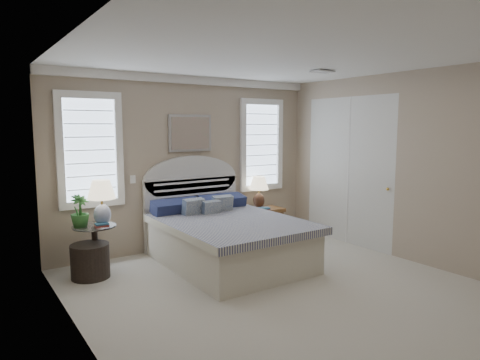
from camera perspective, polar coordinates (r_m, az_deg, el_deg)
name	(u,v)px	position (r m, az deg, el deg)	size (l,w,h in m)	color
floor	(291,294)	(5.13, 6.87, -14.92)	(4.50, 5.00, 0.01)	beige
ceiling	(295,54)	(4.82, 7.37, 16.36)	(4.50, 5.00, 0.01)	white
wall_back	(190,163)	(6.87, -6.72, 2.31)	(4.50, 0.02, 2.70)	tan
wall_left	(85,197)	(3.74, -19.95, -2.12)	(0.02, 5.00, 2.70)	tan
wall_right	(415,168)	(6.49, 22.29, 1.54)	(0.02, 5.00, 2.70)	tan
crown_molding	(190,80)	(6.84, -6.72, 13.11)	(4.50, 0.08, 0.12)	white
hvac_vent	(322,71)	(6.21, 10.93, 14.02)	(0.30, 0.20, 0.02)	#B2B2B2
switch_plate	(133,179)	(6.50, -14.10, 0.09)	(0.08, 0.01, 0.12)	white
window_left	(90,150)	(6.28, -19.37, 3.79)	(0.90, 0.06, 1.60)	silver
window_right	(261,145)	(7.58, 2.81, 4.69)	(0.90, 0.06, 1.60)	silver
painting	(190,133)	(6.81, -6.62, 6.23)	(0.74, 0.04, 0.58)	silver
closet_door	(348,171)	(7.22, 14.22, 1.18)	(0.02, 1.80, 2.40)	silver
bed	(225,235)	(6.13, -2.08, -7.39)	(1.72, 2.28, 1.47)	beige
side_table_left	(95,244)	(6.03, -18.77, -8.03)	(0.56, 0.56, 0.63)	black
nightstand_right	(267,216)	(7.41, 3.66, -4.85)	(0.50, 0.40, 0.53)	brown
floor_pot	(90,261)	(5.87, -19.34, -10.15)	(0.48, 0.48, 0.44)	black
lamp_left	(102,197)	(5.92, -17.96, -2.22)	(0.45, 0.45, 0.60)	silver
lamp_right	(259,188)	(7.39, 2.54, -1.13)	(0.41, 0.41, 0.54)	black
potted_plant	(80,211)	(5.89, -20.60, -3.90)	(0.24, 0.24, 0.42)	#2D702D
books_left	(102,225)	(5.87, -17.94, -5.72)	(0.17, 0.13, 0.05)	maroon
books_right	(264,209)	(7.15, 3.21, -3.89)	(0.23, 0.20, 0.05)	maroon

